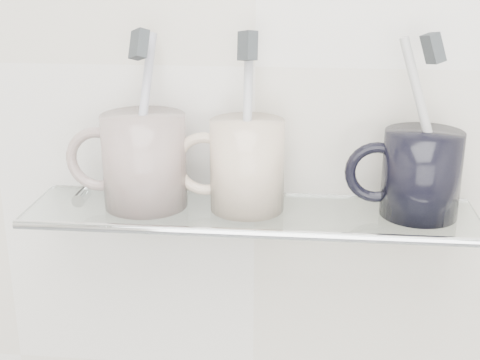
# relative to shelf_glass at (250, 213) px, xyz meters

# --- Properties ---
(wall_back) EXTENTS (2.50, 0.00, 2.50)m
(wall_back) POSITION_rel_shelf_glass_xyz_m (0.00, 0.06, 0.15)
(wall_back) COLOR silver
(wall_back) RESTS_ON ground
(shelf_glass) EXTENTS (0.50, 0.12, 0.01)m
(shelf_glass) POSITION_rel_shelf_glass_xyz_m (0.00, 0.00, 0.00)
(shelf_glass) COLOR silver
(shelf_glass) RESTS_ON wall_back
(shelf_rail) EXTENTS (0.50, 0.01, 0.01)m
(shelf_rail) POSITION_rel_shelf_glass_xyz_m (0.00, -0.06, 0.00)
(shelf_rail) COLOR silver
(shelf_rail) RESTS_ON shelf_glass
(bracket_left) EXTENTS (0.02, 0.03, 0.02)m
(bracket_left) POSITION_rel_shelf_glass_xyz_m (-0.21, 0.05, -0.01)
(bracket_left) COLOR silver
(bracket_left) RESTS_ON wall_back
(bracket_right) EXTENTS (0.02, 0.03, 0.02)m
(bracket_right) POSITION_rel_shelf_glass_xyz_m (0.21, 0.05, -0.01)
(bracket_right) COLOR silver
(bracket_right) RESTS_ON wall_back
(mug_left) EXTENTS (0.12, 0.12, 0.10)m
(mug_left) POSITION_rel_shelf_glass_xyz_m (-0.12, 0.00, 0.06)
(mug_left) COLOR silver
(mug_left) RESTS_ON shelf_glass
(mug_left_handle) EXTENTS (0.07, 0.01, 0.07)m
(mug_left_handle) POSITION_rel_shelf_glass_xyz_m (-0.17, 0.00, 0.06)
(mug_left_handle) COLOR silver
(mug_left_handle) RESTS_ON mug_left
(toothbrush_left) EXTENTS (0.03, 0.09, 0.18)m
(toothbrush_left) POSITION_rel_shelf_glass_xyz_m (-0.12, 0.00, 0.10)
(toothbrush_left) COLOR #A3A1B9
(toothbrush_left) RESTS_ON mug_left
(bristles_left) EXTENTS (0.03, 0.03, 0.04)m
(bristles_left) POSITION_rel_shelf_glass_xyz_m (-0.12, 0.00, 0.19)
(bristles_left) COLOR #32373A
(bristles_left) RESTS_ON toothbrush_left
(mug_center) EXTENTS (0.11, 0.11, 0.10)m
(mug_center) POSITION_rel_shelf_glass_xyz_m (-0.00, 0.00, 0.05)
(mug_center) COLOR beige
(mug_center) RESTS_ON shelf_glass
(mug_center_handle) EXTENTS (0.07, 0.01, 0.07)m
(mug_center_handle) POSITION_rel_shelf_glass_xyz_m (-0.05, 0.00, 0.05)
(mug_center_handle) COLOR beige
(mug_center_handle) RESTS_ON mug_center
(toothbrush_center) EXTENTS (0.01, 0.05, 0.19)m
(toothbrush_center) POSITION_rel_shelf_glass_xyz_m (-0.00, 0.00, 0.10)
(toothbrush_center) COLOR #AEB0B8
(toothbrush_center) RESTS_ON mug_center
(bristles_center) EXTENTS (0.02, 0.03, 0.03)m
(bristles_center) POSITION_rel_shelf_glass_xyz_m (-0.00, 0.00, 0.19)
(bristles_center) COLOR #32373A
(bristles_center) RESTS_ON toothbrush_center
(mug_right) EXTENTS (0.11, 0.11, 0.09)m
(mug_right) POSITION_rel_shelf_glass_xyz_m (0.18, 0.00, 0.05)
(mug_right) COLOR black
(mug_right) RESTS_ON shelf_glass
(mug_right_handle) EXTENTS (0.07, 0.01, 0.07)m
(mug_right_handle) POSITION_rel_shelf_glass_xyz_m (0.14, 0.00, 0.05)
(mug_right_handle) COLOR black
(mug_right_handle) RESTS_ON mug_right
(toothbrush_right) EXTENTS (0.07, 0.02, 0.18)m
(toothbrush_right) POSITION_rel_shelf_glass_xyz_m (0.18, 0.00, 0.10)
(toothbrush_right) COLOR #B8B4AB
(toothbrush_right) RESTS_ON mug_right
(bristles_right) EXTENTS (0.03, 0.03, 0.03)m
(bristles_right) POSITION_rel_shelf_glass_xyz_m (0.18, 0.00, 0.19)
(bristles_right) COLOR #32373A
(bristles_right) RESTS_ON toothbrush_right
(chrome_cap) EXTENTS (0.04, 0.04, 0.02)m
(chrome_cap) POSITION_rel_shelf_glass_xyz_m (0.20, 0.00, 0.01)
(chrome_cap) COLOR silver
(chrome_cap) RESTS_ON shelf_glass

